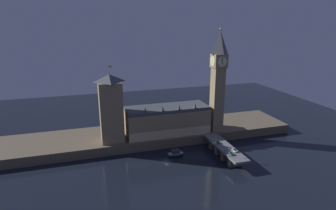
{
  "coord_description": "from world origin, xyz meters",
  "views": [
    {
      "loc": [
        -47.77,
        -159.14,
        87.27
      ],
      "look_at": [
        7.03,
        20.0,
        32.06
      ],
      "focal_mm": 30.0,
      "sensor_mm": 36.0,
      "label": 1
    }
  ],
  "objects_px": {
    "boat_upstream": "(176,154)",
    "victoria_tower": "(111,108)",
    "pedestrian_near_rail": "(225,151)",
    "car_southbound_lead": "(235,150)",
    "car_northbound_lead": "(217,142)",
    "car_northbound_trail": "(231,154)",
    "pedestrian_far_rail": "(213,141)",
    "clock_tower": "(218,78)",
    "street_lamp_near": "(229,151)"
  },
  "relations": [
    {
      "from": "clock_tower",
      "to": "boat_upstream",
      "type": "xyz_separation_m",
      "value": [
        -39.81,
        -20.94,
        -45.83
      ]
    },
    {
      "from": "car_southbound_lead",
      "to": "car_northbound_lead",
      "type": "bearing_deg",
      "value": 106.43
    },
    {
      "from": "car_northbound_trail",
      "to": "car_southbound_lead",
      "type": "distance_m",
      "value": 5.64
    },
    {
      "from": "pedestrian_near_rail",
      "to": "car_northbound_lead",
      "type": "bearing_deg",
      "value": 81.06
    },
    {
      "from": "boat_upstream",
      "to": "victoria_tower",
      "type": "bearing_deg",
      "value": 147.98
    },
    {
      "from": "clock_tower",
      "to": "car_southbound_lead",
      "type": "bearing_deg",
      "value": -98.55
    },
    {
      "from": "clock_tower",
      "to": "boat_upstream",
      "type": "relative_size",
      "value": 6.68
    },
    {
      "from": "pedestrian_near_rail",
      "to": "car_southbound_lead",
      "type": "bearing_deg",
      "value": -8.05
    },
    {
      "from": "car_northbound_lead",
      "to": "car_southbound_lead",
      "type": "height_order",
      "value": "car_southbound_lead"
    },
    {
      "from": "street_lamp_near",
      "to": "car_northbound_lead",
      "type": "bearing_deg",
      "value": 82.81
    },
    {
      "from": "clock_tower",
      "to": "car_northbound_lead",
      "type": "height_order",
      "value": "clock_tower"
    },
    {
      "from": "car_southbound_lead",
      "to": "car_northbound_trail",
      "type": "bearing_deg",
      "value": -143.22
    },
    {
      "from": "car_northbound_lead",
      "to": "street_lamp_near",
      "type": "height_order",
      "value": "street_lamp_near"
    },
    {
      "from": "clock_tower",
      "to": "car_northbound_trail",
      "type": "xyz_separation_m",
      "value": [
        -10.48,
        -43.03,
        -39.41
      ]
    },
    {
      "from": "victoria_tower",
      "to": "car_northbound_trail",
      "type": "relative_size",
      "value": 13.55
    },
    {
      "from": "car_southbound_lead",
      "to": "pedestrian_far_rail",
      "type": "xyz_separation_m",
      "value": [
        -6.78,
        17.05,
        0.22
      ]
    },
    {
      "from": "victoria_tower",
      "to": "clock_tower",
      "type": "bearing_deg",
      "value": -2.55
    },
    {
      "from": "victoria_tower",
      "to": "boat_upstream",
      "type": "bearing_deg",
      "value": -32.02
    },
    {
      "from": "car_southbound_lead",
      "to": "pedestrian_near_rail",
      "type": "relative_size",
      "value": 2.29
    },
    {
      "from": "victoria_tower",
      "to": "street_lamp_near",
      "type": "bearing_deg",
      "value": -36.63
    },
    {
      "from": "car_northbound_lead",
      "to": "car_northbound_trail",
      "type": "bearing_deg",
      "value": -90.0
    },
    {
      "from": "pedestrian_near_rail",
      "to": "pedestrian_far_rail",
      "type": "distance_m",
      "value": 16.09
    },
    {
      "from": "car_northbound_trail",
      "to": "boat_upstream",
      "type": "bearing_deg",
      "value": 143.02
    },
    {
      "from": "pedestrian_near_rail",
      "to": "pedestrian_far_rail",
      "type": "bearing_deg",
      "value": 90.0
    },
    {
      "from": "car_northbound_trail",
      "to": "boat_upstream",
      "type": "height_order",
      "value": "car_northbound_trail"
    },
    {
      "from": "victoria_tower",
      "to": "car_southbound_lead",
      "type": "distance_m",
      "value": 87.69
    },
    {
      "from": "car_northbound_lead",
      "to": "car_southbound_lead",
      "type": "bearing_deg",
      "value": -73.57
    },
    {
      "from": "victoria_tower",
      "to": "pedestrian_near_rail",
      "type": "height_order",
      "value": "victoria_tower"
    },
    {
      "from": "boat_upstream",
      "to": "pedestrian_near_rail",
      "type": "bearing_deg",
      "value": -33.26
    },
    {
      "from": "street_lamp_near",
      "to": "victoria_tower",
      "type": "bearing_deg",
      "value": 143.37
    },
    {
      "from": "victoria_tower",
      "to": "car_northbound_trail",
      "type": "bearing_deg",
      "value": -34.22
    },
    {
      "from": "victoria_tower",
      "to": "car_northbound_lead",
      "type": "bearing_deg",
      "value": -22.14
    },
    {
      "from": "car_northbound_lead",
      "to": "street_lamp_near",
      "type": "relative_size",
      "value": 0.7
    },
    {
      "from": "car_southbound_lead",
      "to": "pedestrian_near_rail",
      "type": "bearing_deg",
      "value": 171.95
    },
    {
      "from": "car_northbound_lead",
      "to": "car_northbound_trail",
      "type": "relative_size",
      "value": 1.08
    },
    {
      "from": "clock_tower",
      "to": "pedestrian_far_rail",
      "type": "height_order",
      "value": "clock_tower"
    },
    {
      "from": "car_southbound_lead",
      "to": "boat_upstream",
      "type": "xyz_separation_m",
      "value": [
        -33.85,
        18.71,
        -6.42
      ]
    },
    {
      "from": "clock_tower",
      "to": "pedestrian_near_rail",
      "type": "distance_m",
      "value": 56.48
    },
    {
      "from": "car_southbound_lead",
      "to": "victoria_tower",
      "type": "bearing_deg",
      "value": 149.39
    },
    {
      "from": "clock_tower",
      "to": "car_southbound_lead",
      "type": "height_order",
      "value": "clock_tower"
    },
    {
      "from": "pedestrian_near_rail",
      "to": "boat_upstream",
      "type": "xyz_separation_m",
      "value": [
        -27.07,
        17.75,
        -6.7
      ]
    },
    {
      "from": "boat_upstream",
      "to": "car_southbound_lead",
      "type": "bearing_deg",
      "value": -28.94
    },
    {
      "from": "car_northbound_lead",
      "to": "pedestrian_far_rail",
      "type": "height_order",
      "value": "pedestrian_far_rail"
    },
    {
      "from": "victoria_tower",
      "to": "car_northbound_lead",
      "type": "height_order",
      "value": "victoria_tower"
    },
    {
      "from": "pedestrian_far_rail",
      "to": "car_northbound_trail",
      "type": "bearing_deg",
      "value": -83.69
    },
    {
      "from": "victoria_tower",
      "to": "car_northbound_lead",
      "type": "relative_size",
      "value": 12.51
    },
    {
      "from": "car_northbound_lead",
      "to": "victoria_tower",
      "type": "bearing_deg",
      "value": 157.86
    },
    {
      "from": "pedestrian_near_rail",
      "to": "victoria_tower",
      "type": "bearing_deg",
      "value": 147.47
    },
    {
      "from": "victoria_tower",
      "to": "car_northbound_trail",
      "type": "xyz_separation_m",
      "value": [
        68.44,
        -46.54,
        -22.44
      ]
    },
    {
      "from": "pedestrian_near_rail",
      "to": "street_lamp_near",
      "type": "bearing_deg",
      "value": -93.41
    }
  ]
}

